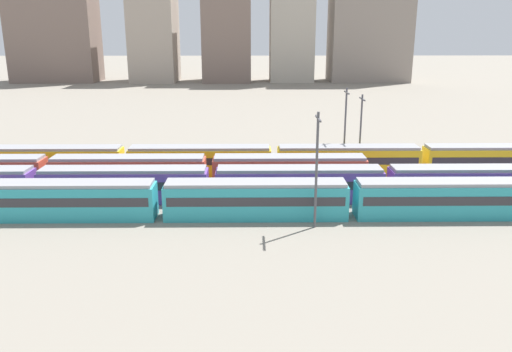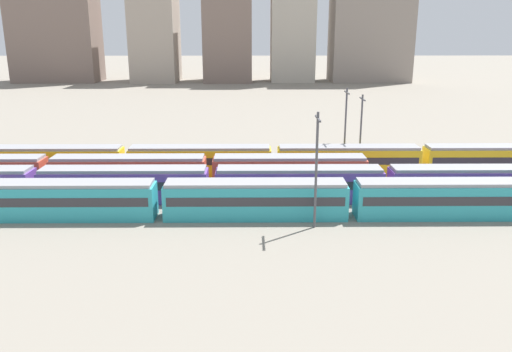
{
  "view_description": "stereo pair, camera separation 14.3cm",
  "coord_description": "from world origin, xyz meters",
  "px_view_note": "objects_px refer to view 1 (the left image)",
  "views": [
    {
      "loc": [
        20.93,
        -48.55,
        18.22
      ],
      "look_at": [
        21.61,
        7.8,
        2.04
      ],
      "focal_mm": 36.4,
      "sensor_mm": 36.0,
      "label": 1
    },
    {
      "loc": [
        21.08,
        -48.55,
        18.22
      ],
      "look_at": [
        21.61,
        7.8,
        2.04
      ],
      "focal_mm": 36.4,
      "sensor_mm": 36.0,
      "label": 2
    }
  ],
  "objects_px": {
    "train_track_3": "(274,160)",
    "catenary_pole_1": "(361,128)",
    "train_track_2": "(129,171)",
    "catenary_pole_0": "(317,165)",
    "train_track_1": "(386,183)",
    "catenary_pole_3": "(345,125)",
    "train_track_0": "(351,199)"
  },
  "relations": [
    {
      "from": "train_track_2",
      "to": "catenary_pole_3",
      "type": "xyz_separation_m",
      "value": [
        26.79,
        8.24,
        4.01
      ]
    },
    {
      "from": "train_track_3",
      "to": "train_track_2",
      "type": "bearing_deg",
      "value": -163.31
    },
    {
      "from": "train_track_0",
      "to": "catenary_pole_1",
      "type": "relative_size",
      "value": 7.56
    },
    {
      "from": "train_track_1",
      "to": "catenary_pole_0",
      "type": "bearing_deg",
      "value": -137.47
    },
    {
      "from": "train_track_1",
      "to": "train_track_3",
      "type": "height_order",
      "value": "same"
    },
    {
      "from": "catenary_pole_1",
      "to": "train_track_1",
      "type": "bearing_deg",
      "value": -89.31
    },
    {
      "from": "catenary_pole_3",
      "to": "train_track_0",
      "type": "bearing_deg",
      "value": -97.71
    },
    {
      "from": "catenary_pole_0",
      "to": "catenary_pole_3",
      "type": "bearing_deg",
      "value": 73.27
    },
    {
      "from": "train_track_3",
      "to": "train_track_0",
      "type": "bearing_deg",
      "value": -66.09
    },
    {
      "from": "train_track_3",
      "to": "catenary_pole_1",
      "type": "height_order",
      "value": "catenary_pole_1"
    },
    {
      "from": "train_track_0",
      "to": "catenary_pole_1",
      "type": "height_order",
      "value": "catenary_pole_1"
    },
    {
      "from": "train_track_1",
      "to": "catenary_pole_0",
      "type": "distance_m",
      "value": 12.46
    },
    {
      "from": "train_track_2",
      "to": "catenary_pole_0",
      "type": "distance_m",
      "value": 24.59
    },
    {
      "from": "train_track_2",
      "to": "catenary_pole_1",
      "type": "bearing_deg",
      "value": 15.96
    },
    {
      "from": "train_track_2",
      "to": "catenary_pole_3",
      "type": "height_order",
      "value": "catenary_pole_3"
    },
    {
      "from": "train_track_1",
      "to": "train_track_2",
      "type": "xyz_separation_m",
      "value": [
        -29.02,
        5.2,
        -0.0
      ]
    },
    {
      "from": "train_track_1",
      "to": "train_track_2",
      "type": "relative_size",
      "value": 2.02
    },
    {
      "from": "train_track_0",
      "to": "catenary_pole_3",
      "type": "height_order",
      "value": "catenary_pole_3"
    },
    {
      "from": "train_track_2",
      "to": "catenary_pole_1",
      "type": "relative_size",
      "value": 5.65
    },
    {
      "from": "train_track_3",
      "to": "catenary_pole_1",
      "type": "xyz_separation_m",
      "value": [
        11.51,
        3.05,
        3.58
      ]
    },
    {
      "from": "train_track_2",
      "to": "train_track_3",
      "type": "height_order",
      "value": "same"
    },
    {
      "from": "catenary_pole_1",
      "to": "catenary_pole_0",
      "type": "bearing_deg",
      "value": -111.66
    },
    {
      "from": "train_track_2",
      "to": "catenary_pole_1",
      "type": "xyz_separation_m",
      "value": [
        28.86,
        8.25,
        3.58
      ]
    },
    {
      "from": "catenary_pole_1",
      "to": "catenary_pole_3",
      "type": "relative_size",
      "value": 0.92
    },
    {
      "from": "train_track_0",
      "to": "catenary_pole_0",
      "type": "xyz_separation_m",
      "value": [
        -3.9,
        -2.74,
        4.15
      ]
    },
    {
      "from": "train_track_1",
      "to": "catenary_pole_3",
      "type": "height_order",
      "value": "catenary_pole_3"
    },
    {
      "from": "train_track_3",
      "to": "catenary_pole_3",
      "type": "relative_size",
      "value": 6.97
    },
    {
      "from": "train_track_3",
      "to": "catenary_pole_1",
      "type": "bearing_deg",
      "value": 14.85
    },
    {
      "from": "catenary_pole_0",
      "to": "train_track_1",
      "type": "bearing_deg",
      "value": 42.53
    },
    {
      "from": "train_track_3",
      "to": "catenary_pole_0",
      "type": "distance_m",
      "value": 19.05
    },
    {
      "from": "train_track_1",
      "to": "train_track_2",
      "type": "bearing_deg",
      "value": 169.84
    },
    {
      "from": "train_track_1",
      "to": "catenary_pole_1",
      "type": "xyz_separation_m",
      "value": [
        -0.16,
        13.45,
        3.58
      ]
    }
  ]
}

